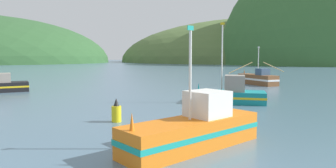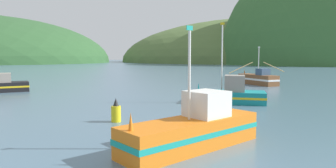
% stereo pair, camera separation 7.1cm
% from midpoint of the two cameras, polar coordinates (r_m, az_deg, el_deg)
% --- Properties ---
extents(hill_far_right, '(186.68, 149.35, 58.08)m').
position_cam_midpoint_polar(hill_far_right, '(219.45, 16.18, 3.99)').
color(hill_far_right, '#516B38').
rests_on(hill_far_right, ground).
extents(hill_mid_right, '(98.87, 79.10, 108.86)m').
position_cam_midpoint_polar(hill_mid_right, '(167.71, 26.46, 3.31)').
color(hill_mid_right, '#386633').
rests_on(hill_mid_right, ground).
extents(fishing_boat_brown, '(8.60, 6.84, 5.50)m').
position_cam_midpoint_polar(fishing_boat_brown, '(46.20, 16.34, 0.94)').
color(fishing_boat_brown, brown).
rests_on(fishing_boat_brown, ground).
extents(fishing_boat_teal, '(6.33, 3.13, 7.08)m').
position_cam_midpoint_polar(fishing_boat_teal, '(27.65, 11.54, -1.86)').
color(fishing_boat_teal, '#147F84').
rests_on(fishing_boat_teal, ground).
extents(fishing_boat_orange, '(6.29, 6.74, 5.47)m').
position_cam_midpoint_polar(fishing_boat_orange, '(14.05, 4.88, -8.39)').
color(fishing_boat_orange, orange).
rests_on(fishing_boat_orange, ground).
extents(channel_buoy, '(0.61, 0.61, 1.51)m').
position_cam_midpoint_polar(channel_buoy, '(19.65, -9.70, -5.19)').
color(channel_buoy, yellow).
rests_on(channel_buoy, ground).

